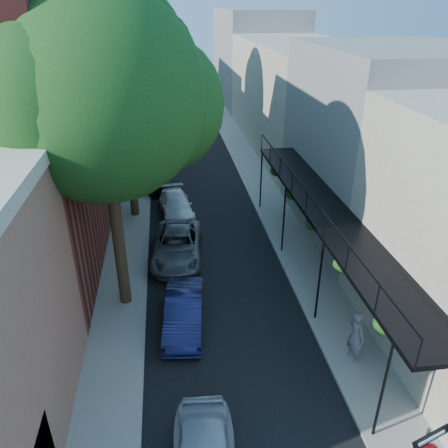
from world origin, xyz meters
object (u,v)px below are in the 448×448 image
object	(u,v)px
parked_car_e	(159,177)
pedestrian	(356,336)
oak_far	(137,43)
parked_car_g	(168,131)
oak_mid	(130,84)
parked_car_b	(184,312)
oak_near	(116,99)
parked_car_f	(157,153)
parked_car_d	(176,205)
parked_car_c	(177,246)

from	to	relation	value
parked_car_e	pedestrian	bearing A→B (deg)	-71.69
oak_far	parked_car_g	distance (m)	9.94
parked_car_g	oak_mid	bearing A→B (deg)	-99.61
parked_car_b	parked_car_g	distance (m)	25.08
oak_near	pedestrian	bearing A→B (deg)	-31.59
parked_car_e	parked_car_g	bearing A→B (deg)	83.02
parked_car_f	pedestrian	size ratio (longest dim) A/B	2.09
oak_near	parked_car_g	bearing A→B (deg)	85.68
oak_near	parked_car_d	world-z (taller)	oak_near
oak_near	oak_mid	distance (m)	8.01
pedestrian	parked_car_e	bearing A→B (deg)	10.61
parked_car_c	parked_car_f	bearing A→B (deg)	99.66
parked_car_f	parked_car_b	bearing A→B (deg)	-85.86
oak_near	pedestrian	size ratio (longest dim) A/B	6.02
oak_far	parked_car_c	distance (m)	16.11
oak_near	parked_car_f	world-z (taller)	oak_near
parked_car_c	parked_car_f	distance (m)	14.19
parked_car_b	parked_car_g	size ratio (longest dim) A/B	0.85
parked_car_g	pedestrian	size ratio (longest dim) A/B	2.35
parked_car_d	parked_car_e	xyz separation A→B (m)	(-0.94, 4.31, 0.11)
parked_car_f	oak_far	bearing A→B (deg)	-174.37
parked_car_c	parked_car_e	distance (m)	9.00
parked_car_d	pedestrian	xyz separation A→B (m)	(5.37, -12.01, 0.49)
parked_car_d	parked_car_f	size ratio (longest dim) A/B	1.01
oak_mid	pedestrian	xyz separation A→B (m)	(7.28, -12.41, -5.99)
parked_car_c	pedestrian	distance (m)	9.18
parked_car_d	parked_car_g	world-z (taller)	parked_car_g
parked_car_g	pedestrian	xyz separation A→B (m)	(5.48, -27.58, 0.45)
oak_mid	oak_near	bearing A→B (deg)	-89.63
parked_car_c	oak_near	bearing A→B (deg)	-115.30
parked_car_f	oak_near	bearing A→B (deg)	-91.51
oak_near	oak_mid	bearing A→B (deg)	90.37
oak_mid	parked_car_c	distance (m)	8.35
parked_car_e	parked_car_g	distance (m)	11.29
oak_mid	parked_car_f	distance (m)	11.16
parked_car_b	pedestrian	size ratio (longest dim) A/B	2.01
oak_mid	parked_car_e	world-z (taller)	oak_mid
parked_car_e	pedestrian	xyz separation A→B (m)	(6.30, -16.32, 0.38)
parked_car_b	pedestrian	xyz separation A→B (m)	(5.44, -2.49, 0.44)
parked_car_f	parked_car_d	bearing A→B (deg)	-82.36
oak_near	parked_car_c	size ratio (longest dim) A/B	2.42
oak_mid	parked_car_c	world-z (taller)	oak_mid
oak_mid	parked_car_f	xyz separation A→B (m)	(0.82, 9.10, -6.40)
parked_car_g	pedestrian	bearing A→B (deg)	-81.60
oak_far	parked_car_f	world-z (taller)	oak_far
oak_near	oak_mid	xyz separation A→B (m)	(-0.05, 7.97, -0.82)
oak_mid	parked_car_f	world-z (taller)	oak_mid
oak_near	parked_car_b	world-z (taller)	oak_near
oak_mid	oak_far	xyz separation A→B (m)	(0.06, 9.04, 1.20)
parked_car_d	parked_car_f	distance (m)	9.57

